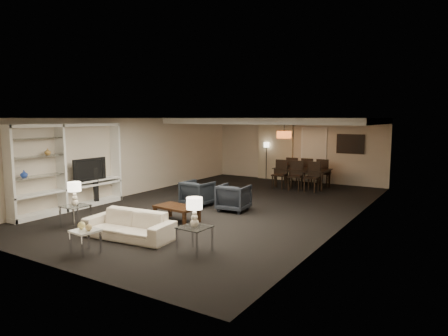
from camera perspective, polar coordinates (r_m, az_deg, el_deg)
name	(u,v)px	position (r m, az deg, el deg)	size (l,w,h in m)	color
floor	(224,206)	(11.43, 0.00, -5.48)	(11.00, 11.00, 0.00)	black
ceiling	(224,118)	(11.16, 0.00, 7.15)	(7.00, 11.00, 0.02)	silver
wall_back	(297,150)	(16.14, 10.37, 2.60)	(7.00, 0.02, 2.50)	#C1B39B
wall_front	(49,194)	(7.21, -23.78, -3.44)	(7.00, 0.02, 2.50)	#C1B39B
wall_left	(133,156)	(13.40, -12.83, 1.62)	(0.02, 11.00, 2.50)	#C1B39B
wall_right	(350,171)	(9.85, 17.57, -0.47)	(0.02, 11.00, 2.50)	#C1B39B
ceiling_soffit	(276,121)	(14.25, 7.50, 6.69)	(7.00, 4.00, 0.20)	silver
curtains	(275,150)	(16.42, 7.34, 2.56)	(1.50, 0.12, 2.40)	beige
door	(313,156)	(15.89, 12.67, 1.74)	(0.90, 0.05, 2.10)	silver
painting	(350,144)	(15.44, 17.62, 3.29)	(0.95, 0.04, 0.65)	#142D38
media_unit	(69,167)	(11.56, -21.22, 0.08)	(0.38, 3.40, 2.35)	white
pendant_light	(284,135)	(14.14, 8.58, 4.72)	(0.52, 0.52, 0.24)	#D8591E
sofa	(129,225)	(8.64, -13.45, -7.91)	(1.94, 0.76, 0.57)	beige
coffee_table	(177,214)	(9.82, -6.75, -6.51)	(1.06, 0.62, 0.38)	black
armchair_left	(198,193)	(11.46, -3.80, -3.63)	(0.77, 0.79, 0.72)	black
armchair_right	(234,198)	(10.82, 1.38, -4.26)	(0.77, 0.79, 0.72)	black
side_table_left	(76,216)	(9.90, -20.43, -6.45)	(0.53, 0.53, 0.50)	silver
side_table_right	(195,240)	(7.58, -4.20, -10.16)	(0.53, 0.53, 0.50)	silver
table_lamp_left	(75,194)	(9.80, -20.56, -3.48)	(0.30, 0.30, 0.55)	white
table_lamp_right	(194,212)	(7.44, -4.24, -6.31)	(0.30, 0.30, 0.55)	#F4E7CE
marble_table	(86,242)	(7.96, -19.15, -9.89)	(0.44, 0.44, 0.44)	white
gold_gourd_a	(81,225)	(7.96, -19.69, -7.74)	(0.14, 0.14, 0.14)	#EAD57B
gold_gourd_b	(89,227)	(7.81, -18.76, -8.05)	(0.12, 0.12, 0.12)	tan
television	(87,169)	(11.89, -18.96, -0.17)	(0.14, 1.10, 0.63)	black
vase_blue	(24,174)	(10.84, -26.67, -0.76)	(0.18, 0.18, 0.18)	#2847B1
vase_amber	(48,152)	(11.15, -23.89, 2.14)	(0.16, 0.16, 0.17)	#B9863D
floor_speaker	(96,187)	(12.04, -17.83, -2.56)	(0.12, 0.12, 1.08)	black
dining_table	(302,178)	(14.75, 11.05, -1.40)	(1.94, 1.08, 0.68)	black
chair_nl	(279,174)	(14.36, 7.90, -0.90)	(0.47, 0.47, 1.01)	black
chair_nm	(295,176)	(14.13, 10.12, -1.07)	(0.47, 0.47, 1.01)	black
chair_nr	(312,177)	(13.92, 12.42, -1.25)	(0.47, 0.47, 1.01)	black
chair_fl	(293,170)	(15.54, 9.85, -0.32)	(0.47, 0.47, 1.01)	black
chair_fm	(308,171)	(15.33, 11.93, -0.48)	(0.47, 0.47, 1.01)	black
chair_fr	(324,173)	(15.14, 14.06, -0.63)	(0.47, 0.47, 1.01)	black
floor_lamp	(266,161)	(16.39, 6.06, 1.02)	(0.22, 0.22, 1.52)	black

